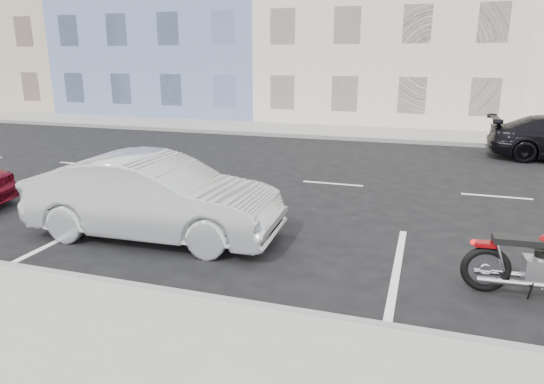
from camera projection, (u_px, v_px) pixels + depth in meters
The scene contains 8 objects.
ground at pixel (411, 190), 12.27m from camera, with size 120.00×120.00×0.00m, color black.
sidewalk_far at pixel (304, 130), 21.70m from camera, with size 80.00×3.40×0.15m, color gray.
curb_near at pixel (48, 275), 7.31m from camera, with size 80.00×0.12×0.16m, color gray.
curb_far at pixel (294, 136), 20.14m from camera, with size 80.00×0.12×0.16m, color gray.
bldg_far_west at pixel (36, 15), 33.27m from camera, with size 12.00×12.00×12.00m, color tan.
bldg_blue at pixel (193, 2), 29.60m from camera, with size 12.00×12.00×13.00m, color #6376A9.
bldg_cream at pixel (394, 9), 26.25m from camera, with size 12.00×12.00×11.50m, color beige.
sedan_silver at pixel (154, 197), 8.88m from camera, with size 1.63×4.66×1.54m, color #A8ABAF.
Camera 1 is at (0.28, -12.34, 3.25)m, focal length 32.00 mm.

